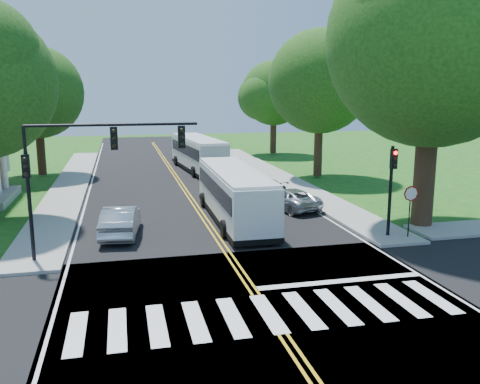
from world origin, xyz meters
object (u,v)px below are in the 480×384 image
object	(u,v)px
signal_nw	(86,159)
bus_lead	(234,193)
hatchback	(121,221)
suv	(289,199)
bus_follow	(198,153)
dark_sedan	(262,186)
signal_ne	(392,179)

from	to	relation	value
signal_nw	bus_lead	size ratio (longest dim) A/B	0.64
bus_lead	hatchback	bearing A→B (deg)	17.36
suv	bus_follow	bearing A→B (deg)	-96.58
signal_nw	dark_sedan	xyz separation A→B (m)	(10.81, 11.54, -3.76)
bus_follow	suv	xyz separation A→B (m)	(3.07, -16.51, -0.95)
bus_lead	hatchback	distance (m)	6.52
dark_sedan	bus_follow	bearing A→B (deg)	-97.90
signal_nw	signal_ne	size ratio (longest dim) A/B	1.62
dark_sedan	bus_lead	bearing A→B (deg)	41.83
suv	bus_lead	bearing A→B (deg)	8.53
hatchback	suv	bearing A→B (deg)	-152.96
suv	dark_sedan	world-z (taller)	suv
signal_nw	signal_ne	world-z (taller)	signal_nw
signal_nw	bus_follow	distance (m)	25.17
signal_ne	hatchback	distance (m)	13.44
hatchback	suv	distance (m)	10.69
signal_nw	bus_lead	bearing A→B (deg)	35.31
bus_follow	hatchback	xyz separation A→B (m)	(-6.97, -20.19, -0.82)
signal_nw	suv	size ratio (longest dim) A/B	1.56
signal_nw	hatchback	xyz separation A→B (m)	(1.25, 3.43, -3.60)
bus_follow	hatchback	size ratio (longest dim) A/B	2.54
signal_nw	hatchback	bearing A→B (deg)	70.02
signal_ne	suv	xyz separation A→B (m)	(-2.77, 7.11, -2.32)
bus_lead	bus_follow	size ratio (longest dim) A/B	0.95
suv	signal_ne	bearing A→B (deg)	94.19
signal_ne	dark_sedan	bearing A→B (deg)	105.74
signal_ne	suv	distance (m)	7.97
signal_nw	signal_ne	xyz separation A→B (m)	(14.06, 0.01, -1.41)
signal_ne	bus_lead	bearing A→B (deg)	141.40
bus_lead	dark_sedan	xyz separation A→B (m)	(3.35, 6.26, -0.91)
bus_lead	signal_ne	bearing A→B (deg)	142.19
signal_ne	hatchback	world-z (taller)	signal_ne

